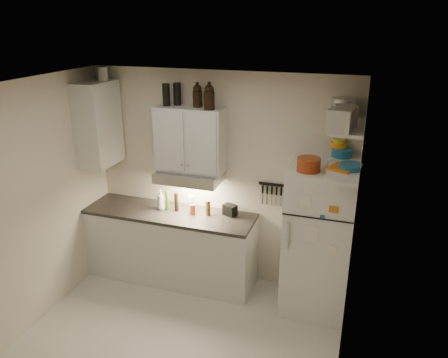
% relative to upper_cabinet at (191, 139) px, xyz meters
% --- Properties ---
extents(floor, '(3.20, 3.00, 0.02)m').
position_rel_upper_cabinet_xyz_m(floor, '(0.30, -1.33, -1.84)').
color(floor, beige).
rests_on(floor, ground).
extents(ceiling, '(3.20, 3.00, 0.02)m').
position_rel_upper_cabinet_xyz_m(ceiling, '(0.30, -1.33, 0.78)').
color(ceiling, silver).
rests_on(ceiling, ground).
extents(back_wall, '(3.20, 0.02, 2.60)m').
position_rel_upper_cabinet_xyz_m(back_wall, '(0.30, 0.18, -0.53)').
color(back_wall, beige).
rests_on(back_wall, ground).
extents(left_wall, '(0.02, 3.00, 2.60)m').
position_rel_upper_cabinet_xyz_m(left_wall, '(-1.31, -1.33, -0.53)').
color(left_wall, beige).
rests_on(left_wall, ground).
extents(right_wall, '(0.02, 3.00, 2.60)m').
position_rel_upper_cabinet_xyz_m(right_wall, '(1.91, -1.33, -0.53)').
color(right_wall, beige).
rests_on(right_wall, ground).
extents(base_cabinet, '(2.10, 0.60, 0.88)m').
position_rel_upper_cabinet_xyz_m(base_cabinet, '(-0.25, -0.14, -1.39)').
color(base_cabinet, silver).
rests_on(base_cabinet, floor).
extents(countertop, '(2.10, 0.62, 0.04)m').
position_rel_upper_cabinet_xyz_m(countertop, '(-0.25, -0.14, -0.93)').
color(countertop, '#2C2925').
rests_on(countertop, base_cabinet).
extents(upper_cabinet, '(0.80, 0.33, 0.75)m').
position_rel_upper_cabinet_xyz_m(upper_cabinet, '(0.00, 0.00, 0.00)').
color(upper_cabinet, silver).
rests_on(upper_cabinet, back_wall).
extents(side_cabinet, '(0.33, 0.55, 1.00)m').
position_rel_upper_cabinet_xyz_m(side_cabinet, '(-1.14, -0.14, 0.12)').
color(side_cabinet, silver).
rests_on(side_cabinet, left_wall).
extents(range_hood, '(0.76, 0.46, 0.12)m').
position_rel_upper_cabinet_xyz_m(range_hood, '(0.00, -0.06, -0.44)').
color(range_hood, silver).
rests_on(range_hood, back_wall).
extents(fridge, '(0.70, 0.68, 1.70)m').
position_rel_upper_cabinet_xyz_m(fridge, '(1.55, -0.18, -0.98)').
color(fridge, silver).
rests_on(fridge, floor).
extents(shelf_hi, '(0.30, 0.95, 0.03)m').
position_rel_upper_cabinet_xyz_m(shelf_hi, '(1.75, -0.31, 0.38)').
color(shelf_hi, silver).
rests_on(shelf_hi, right_wall).
extents(shelf_lo, '(0.30, 0.95, 0.03)m').
position_rel_upper_cabinet_xyz_m(shelf_lo, '(1.75, -0.31, -0.07)').
color(shelf_lo, silver).
rests_on(shelf_lo, right_wall).
extents(knife_strip, '(0.42, 0.02, 0.03)m').
position_rel_upper_cabinet_xyz_m(knife_strip, '(1.00, 0.15, -0.51)').
color(knife_strip, black).
rests_on(knife_strip, back_wall).
extents(dutch_oven, '(0.30, 0.30, 0.14)m').
position_rel_upper_cabinet_xyz_m(dutch_oven, '(1.41, -0.33, -0.06)').
color(dutch_oven, '#8F3210').
rests_on(dutch_oven, fridge).
extents(book_stack, '(0.31, 0.34, 0.09)m').
position_rel_upper_cabinet_xyz_m(book_stack, '(1.74, -0.37, -0.08)').
color(book_stack, orange).
rests_on(book_stack, fridge).
extents(spice_jar, '(0.07, 0.07, 0.09)m').
position_rel_upper_cabinet_xyz_m(spice_jar, '(1.59, -0.16, -0.08)').
color(spice_jar, silver).
rests_on(spice_jar, fridge).
extents(stock_pot, '(0.31, 0.31, 0.18)m').
position_rel_upper_cabinet_xyz_m(stock_pot, '(1.68, -0.04, 0.48)').
color(stock_pot, silver).
rests_on(stock_pot, shelf_hi).
extents(tin_a, '(0.23, 0.22, 0.19)m').
position_rel_upper_cabinet_xyz_m(tin_a, '(1.71, -0.44, 0.48)').
color(tin_a, '#AAAAAD').
rests_on(tin_a, shelf_hi).
extents(tin_b, '(0.23, 0.23, 0.20)m').
position_rel_upper_cabinet_xyz_m(tin_b, '(1.69, -0.69, 0.49)').
color(tin_b, '#AAAAAD').
rests_on(tin_b, shelf_hi).
extents(bowl_teal, '(0.21, 0.21, 0.09)m').
position_rel_upper_cabinet_xyz_m(bowl_teal, '(1.70, 0.02, -0.01)').
color(bowl_teal, '#175D7F').
rests_on(bowl_teal, shelf_lo).
extents(bowl_orange, '(0.17, 0.17, 0.05)m').
position_rel_upper_cabinet_xyz_m(bowl_orange, '(1.65, 0.08, 0.06)').
color(bowl_orange, orange).
rests_on(bowl_orange, bowl_teal).
extents(bowl_yellow, '(0.13, 0.13, 0.04)m').
position_rel_upper_cabinet_xyz_m(bowl_yellow, '(1.65, 0.08, 0.11)').
color(bowl_yellow, gold).
rests_on(bowl_yellow, bowl_orange).
extents(plates, '(0.29, 0.29, 0.06)m').
position_rel_upper_cabinet_xyz_m(plates, '(1.81, -0.37, -0.02)').
color(plates, '#175D7F').
rests_on(plates, shelf_lo).
extents(growler_a, '(0.12, 0.12, 0.26)m').
position_rel_upper_cabinet_xyz_m(growler_a, '(0.09, 0.02, 0.50)').
color(growler_a, black).
rests_on(growler_a, upper_cabinet).
extents(growler_b, '(0.15, 0.15, 0.28)m').
position_rel_upper_cabinet_xyz_m(growler_b, '(0.26, -0.08, 0.51)').
color(growler_b, black).
rests_on(growler_b, upper_cabinet).
extents(thermos_a, '(0.10, 0.10, 0.25)m').
position_rel_upper_cabinet_xyz_m(thermos_a, '(-0.17, 0.05, 0.50)').
color(thermos_a, black).
rests_on(thermos_a, upper_cabinet).
extents(thermos_b, '(0.11, 0.11, 0.25)m').
position_rel_upper_cabinet_xyz_m(thermos_b, '(-0.28, -0.02, 0.50)').
color(thermos_b, black).
rests_on(thermos_b, upper_cabinet).
extents(side_jar, '(0.12, 0.12, 0.16)m').
position_rel_upper_cabinet_xyz_m(side_jar, '(-1.08, -0.03, 0.71)').
color(side_jar, silver).
rests_on(side_jar, side_cabinet).
extents(soap_bottle, '(0.12, 0.12, 0.29)m').
position_rel_upper_cabinet_xyz_m(soap_bottle, '(-0.38, -0.09, -0.76)').
color(soap_bottle, silver).
rests_on(soap_bottle, countertop).
extents(pepper_mill, '(0.06, 0.06, 0.19)m').
position_rel_upper_cabinet_xyz_m(pepper_mill, '(0.23, -0.07, -0.81)').
color(pepper_mill, brown).
rests_on(pepper_mill, countertop).
extents(oil_bottle, '(0.06, 0.06, 0.25)m').
position_rel_upper_cabinet_xyz_m(oil_bottle, '(-0.30, -0.07, -0.78)').
color(oil_bottle, '#496F1B').
rests_on(oil_bottle, countertop).
extents(vinegar_bottle, '(0.05, 0.05, 0.24)m').
position_rel_upper_cabinet_xyz_m(vinegar_bottle, '(-0.18, -0.08, -0.79)').
color(vinegar_bottle, black).
rests_on(vinegar_bottle, countertop).
extents(clear_bottle, '(0.09, 0.09, 0.20)m').
position_rel_upper_cabinet_xyz_m(clear_bottle, '(-0.00, -0.03, -0.80)').
color(clear_bottle, silver).
rests_on(clear_bottle, countertop).
extents(red_jar, '(0.07, 0.07, 0.13)m').
position_rel_upper_cabinet_xyz_m(red_jar, '(0.05, -0.11, -0.84)').
color(red_jar, '#8F3210').
rests_on(red_jar, countertop).
extents(caddy, '(0.18, 0.16, 0.13)m').
position_rel_upper_cabinet_xyz_m(caddy, '(0.48, 0.01, -0.84)').
color(caddy, black).
rests_on(caddy, countertop).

